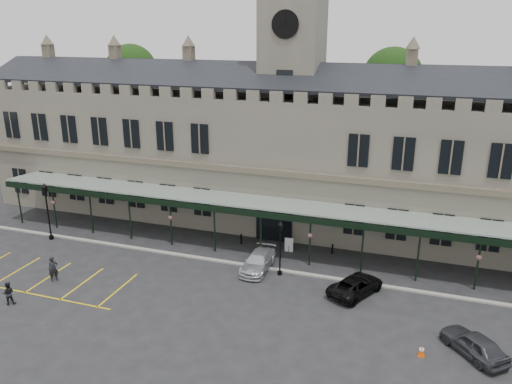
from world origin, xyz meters
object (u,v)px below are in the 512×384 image
(car_right_a, at_px, (474,344))
(person_a, at_px, (53,269))
(station_building, at_px, (290,156))
(traffic_cone, at_px, (421,351))
(person_b, at_px, (8,293))
(lamp_post_left, at_px, (47,206))
(sign_board, at_px, (289,245))
(car_van, at_px, (356,285))
(car_taxi, at_px, (258,261))
(lamp_post_mid, at_px, (280,243))
(clock_tower, at_px, (292,83))

(car_right_a, distance_m, person_a, 28.57)
(station_building, height_order, traffic_cone, station_building)
(person_b, bearing_deg, lamp_post_left, -98.79)
(traffic_cone, relative_size, sign_board, 0.54)
(sign_board, distance_m, person_a, 18.28)
(traffic_cone, bearing_deg, car_van, 127.65)
(traffic_cone, bearing_deg, lamp_post_left, 167.64)
(station_building, height_order, car_taxi, station_building)
(sign_board, bearing_deg, lamp_post_left, -170.63)
(lamp_post_mid, bearing_deg, car_van, -9.98)
(lamp_post_mid, xyz_separation_m, car_right_a, (13.11, -5.82, -1.87))
(car_taxi, bearing_deg, clock_tower, 92.75)
(car_right_a, bearing_deg, car_taxi, -63.99)
(lamp_post_mid, height_order, person_b, lamp_post_mid)
(lamp_post_mid, distance_m, sign_board, 4.62)
(lamp_post_left, relative_size, person_b, 3.21)
(clock_tower, bearing_deg, person_b, -123.44)
(car_van, height_order, person_b, person_b)
(lamp_post_mid, xyz_separation_m, traffic_cone, (10.33, -6.88, -2.25))
(car_taxi, bearing_deg, car_right_a, -21.87)
(clock_tower, relative_size, person_a, 13.01)
(sign_board, bearing_deg, car_van, -41.91)
(station_building, relative_size, lamp_post_mid, 13.84)
(traffic_cone, distance_m, car_van, 7.41)
(station_building, relative_size, car_van, 13.11)
(sign_board, xyz_separation_m, car_right_a, (13.53, -9.98, 0.11))
(clock_tower, relative_size, lamp_post_mid, 5.72)
(clock_tower, bearing_deg, traffic_cone, -54.96)
(sign_board, distance_m, car_right_a, 16.81)
(station_building, xyz_separation_m, sign_board, (1.84, -6.82, -5.87))
(sign_board, bearing_deg, traffic_cone, -47.92)
(station_building, distance_m, sign_board, 9.19)
(clock_tower, distance_m, traffic_cone, 25.37)
(station_building, bearing_deg, traffic_cone, -54.83)
(car_taxi, relative_size, person_a, 2.40)
(lamp_post_left, xyz_separation_m, traffic_cone, (31.27, -6.85, -2.75))
(car_van, distance_m, person_a, 21.89)
(clock_tower, relative_size, car_right_a, 6.01)
(car_taxi, bearing_deg, car_van, -9.43)
(station_building, xyz_separation_m, lamp_post_mid, (2.26, -10.98, -3.90))
(station_building, relative_size, person_a, 31.46)
(clock_tower, relative_size, sign_board, 20.27)
(car_taxi, height_order, car_right_a, car_right_a)
(person_a, bearing_deg, car_right_a, -52.94)
(person_b, bearing_deg, car_taxi, -179.44)
(car_van, height_order, person_a, person_a)
(traffic_cone, relative_size, car_right_a, 0.16)
(clock_tower, distance_m, lamp_post_mid, 15.45)
(station_building, distance_m, person_b, 25.67)
(person_b, bearing_deg, lamp_post_mid, 176.59)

